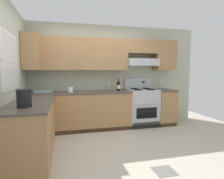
# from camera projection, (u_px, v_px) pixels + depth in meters

# --- Properties ---
(ground_plane) EXTENTS (7.04, 7.04, 0.00)m
(ground_plane) POSITION_uv_depth(u_px,v_px,m) (107.00, 148.00, 3.51)
(ground_plane) COLOR #B2AA99
(floor_accent_tile) EXTENTS (0.30, 0.30, 0.01)m
(floor_accent_tile) POSITION_uv_depth(u_px,v_px,m) (164.00, 171.00, 2.70)
(floor_accent_tile) COLOR slate
(floor_accent_tile) RESTS_ON ground_plane
(wall_back) EXTENTS (4.68, 0.57, 2.55)m
(wall_back) POSITION_uv_depth(u_px,v_px,m) (109.00, 68.00, 4.93)
(wall_back) COLOR #B7BAA3
(wall_back) RESTS_ON ground_plane
(wall_left) EXTENTS (0.47, 4.00, 2.55)m
(wall_left) POSITION_uv_depth(u_px,v_px,m) (10.00, 74.00, 3.21)
(wall_left) COLOR #B7BAA3
(wall_left) RESTS_ON ground_plane
(counter_back_run) EXTENTS (3.60, 0.65, 0.91)m
(counter_back_run) POSITION_uv_depth(u_px,v_px,m) (96.00, 110.00, 4.66)
(counter_back_run) COLOR #A87A4C
(counter_back_run) RESTS_ON ground_plane
(counter_left_run) EXTENTS (0.63, 1.91, 0.91)m
(counter_left_run) POSITION_uv_depth(u_px,v_px,m) (33.00, 129.00, 3.16)
(counter_left_run) COLOR #A87A4C
(counter_left_run) RESTS_ON ground_plane
(stove) EXTENTS (0.76, 0.62, 1.20)m
(stove) POSITION_uv_depth(u_px,v_px,m) (142.00, 107.00, 4.96)
(stove) COLOR #B7BABC
(stove) RESTS_ON ground_plane
(wine_bottle) EXTENTS (0.08, 0.08, 0.32)m
(wine_bottle) POSITION_uv_depth(u_px,v_px,m) (118.00, 86.00, 4.73)
(wine_bottle) COLOR black
(wine_bottle) RESTS_ON counter_back_run
(bowl) EXTENTS (0.39, 0.21, 0.06)m
(bowl) POSITION_uv_depth(u_px,v_px,m) (43.00, 92.00, 4.42)
(bowl) COLOR #9EADB7
(bowl) RESTS_ON counter_back_run
(bucket) EXTENTS (0.20, 0.20, 0.24)m
(bucket) POSITION_uv_depth(u_px,v_px,m) (24.00, 98.00, 2.60)
(bucket) COLOR black
(bucket) RESTS_ON counter_left_run
(paper_towel_roll) EXTENTS (0.13, 0.13, 0.12)m
(paper_towel_roll) POSITION_uv_depth(u_px,v_px,m) (70.00, 89.00, 4.48)
(paper_towel_roll) COLOR white
(paper_towel_roll) RESTS_ON counter_back_run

